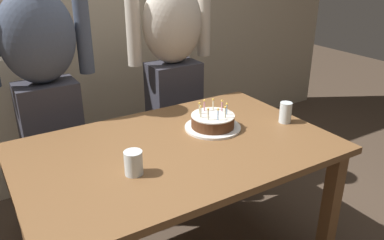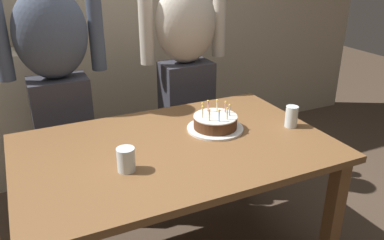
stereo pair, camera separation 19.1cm
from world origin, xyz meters
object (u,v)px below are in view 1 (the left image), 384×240
person_man_bearded (46,90)px  person_woman_cardigan (173,69)px  birthday_cake (213,122)px  water_glass_near (285,112)px  water_glass_far (134,163)px

person_man_bearded → person_woman_cardigan: same height
birthday_cake → water_glass_near: bearing=-19.7°
birthday_cake → person_man_bearded: bearing=134.9°
birthday_cake → water_glass_near: size_ratio=2.60×
person_man_bearded → person_woman_cardigan: size_ratio=1.00×
birthday_cake → water_glass_far: size_ratio=2.84×
water_glass_far → person_man_bearded: size_ratio=0.06×
water_glass_near → birthday_cake: bearing=160.3°
water_glass_near → water_glass_far: (-0.93, -0.07, -0.00)m
water_glass_near → person_woman_cardigan: 0.86m
water_glass_near → person_man_bearded: (-1.07, 0.83, 0.08)m
water_glass_far → water_glass_near: bearing=4.3°
person_woman_cardigan → birthday_cake: bearing=77.9°
birthday_cake → water_glass_far: birthday_cake is taller
birthday_cake → water_glass_far: 0.58m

